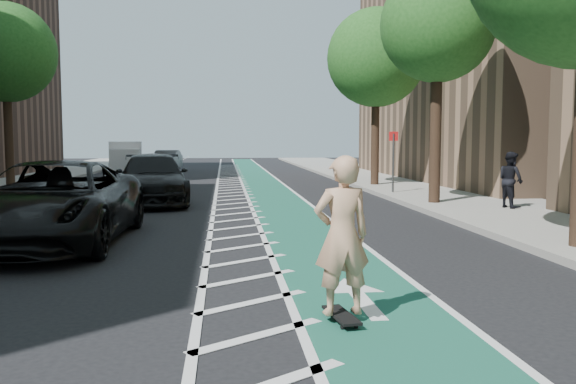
{
  "coord_description": "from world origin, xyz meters",
  "views": [
    {
      "loc": [
        1.14,
        -10.83,
        2.2
      ],
      "look_at": [
        2.45,
        1.68,
        1.1
      ],
      "focal_mm": 38.0,
      "sensor_mm": 36.0,
      "label": 1
    }
  ],
  "objects": [
    {
      "name": "skateboarder",
      "position": [
        2.52,
        -3.79,
        1.06
      ],
      "size": [
        0.75,
        0.55,
        1.9
      ],
      "primitive_type": "imported",
      "rotation": [
        0.0,
        0.0,
        3.29
      ],
      "color": "tan",
      "rests_on": "skateboard"
    },
    {
      "name": "car_silver",
      "position": [
        -3.35,
        26.65,
        0.71
      ],
      "size": [
        2.07,
        4.3,
        1.42
      ],
      "primitive_type": "imported",
      "rotation": [
        0.0,
        0.0,
        -0.1
      ],
      "color": "#9E9FA3",
      "rests_on": "ground"
    },
    {
      "name": "tree_r_c",
      "position": [
        7.9,
        8.0,
        5.77
      ],
      "size": [
        4.2,
        4.2,
        7.9
      ],
      "color": "#382619",
      "rests_on": "ground"
    },
    {
      "name": "skateboard",
      "position": [
        2.52,
        -3.79,
        0.09
      ],
      "size": [
        0.35,
        0.85,
        0.11
      ],
      "rotation": [
        0.0,
        0.0,
        0.15
      ],
      "color": "black",
      "rests_on": "ground"
    },
    {
      "name": "ground",
      "position": [
        0.0,
        0.0,
        0.0
      ],
      "size": [
        120.0,
        120.0,
        0.0
      ],
      "primitive_type": "plane",
      "color": "black",
      "rests_on": "ground"
    },
    {
      "name": "barrel_b",
      "position": [
        -1.84,
        11.21,
        0.39
      ],
      "size": [
        0.61,
        0.61,
        0.83
      ],
      "color": "#D8510B",
      "rests_on": "ground"
    },
    {
      "name": "barrel_a",
      "position": [
        -2.2,
        4.99,
        0.47
      ],
      "size": [
        0.72,
        0.72,
        0.99
      ],
      "color": "#D9570B",
      "rests_on": "ground"
    },
    {
      "name": "box_truck",
      "position": [
        -5.9,
        33.9,
        0.92
      ],
      "size": [
        2.66,
        5.02,
        2.0
      ],
      "rotation": [
        0.0,
        0.0,
        0.12
      ],
      "color": "white",
      "rests_on": "ground"
    },
    {
      "name": "pedestrian",
      "position": [
        9.62,
        6.46,
        0.99
      ],
      "size": [
        0.8,
        0.93,
        1.67
      ],
      "primitive_type": "imported",
      "rotation": [
        0.0,
        0.0,
        1.79
      ],
      "color": "black",
      "rests_on": "sidewalk_right"
    },
    {
      "name": "sidewalk_right",
      "position": [
        9.5,
        10.0,
        0.07
      ],
      "size": [
        5.0,
        90.0,
        0.15
      ],
      "primitive_type": "cube",
      "color": "gray",
      "rests_on": "ground"
    },
    {
      "name": "suv_far",
      "position": [
        -1.3,
        10.24,
        0.83
      ],
      "size": [
        2.96,
        5.96,
        1.66
      ],
      "primitive_type": "imported",
      "rotation": [
        0.0,
        0.0,
        0.11
      ],
      "color": "black",
      "rests_on": "ground"
    },
    {
      "name": "bike_lane",
      "position": [
        3.0,
        10.0,
        0.01
      ],
      "size": [
        2.0,
        90.0,
        0.01
      ],
      "primitive_type": "cube",
      "color": "#185545",
      "rests_on": "ground"
    },
    {
      "name": "barrel_c",
      "position": [
        -2.4,
        19.0,
        0.42
      ],
      "size": [
        0.65,
        0.65,
        0.89
      ],
      "color": "orange",
      "rests_on": "ground"
    },
    {
      "name": "buffer_strip",
      "position": [
        1.5,
        10.0,
        0.01
      ],
      "size": [
        1.4,
        90.0,
        0.01
      ],
      "primitive_type": "cube",
      "color": "silver",
      "rests_on": "ground"
    },
    {
      "name": "car_grey",
      "position": [
        -2.8,
        31.63,
        0.71
      ],
      "size": [
        1.94,
        4.44,
        1.42
      ],
      "primitive_type": "imported",
      "rotation": [
        0.0,
        0.0,
        -0.1
      ],
      "color": "#57585C",
      "rests_on": "ground"
    },
    {
      "name": "tree_r_d",
      "position": [
        7.9,
        16.0,
        5.77
      ],
      "size": [
        4.2,
        4.2,
        7.9
      ],
      "color": "#382619",
      "rests_on": "ground"
    },
    {
      "name": "suv_near",
      "position": [
        -2.4,
        2.17,
        0.87
      ],
      "size": [
        3.06,
        6.35,
        1.74
      ],
      "primitive_type": "imported",
      "rotation": [
        0.0,
        0.0,
        -0.03
      ],
      "color": "black",
      "rests_on": "ground"
    },
    {
      "name": "curb_right",
      "position": [
        7.05,
        10.0,
        0.08
      ],
      "size": [
        0.12,
        90.0,
        0.16
      ],
      "primitive_type": "cube",
      "color": "gray",
      "rests_on": "ground"
    },
    {
      "name": "sign_post",
      "position": [
        7.6,
        12.0,
        1.35
      ],
      "size": [
        0.35,
        0.08,
        2.47
      ],
      "color": "#4C4C4C",
      "rests_on": "ground"
    },
    {
      "name": "tree_l_d",
      "position": [
        -7.9,
        16.0,
        5.77
      ],
      "size": [
        4.2,
        4.2,
        7.9
      ],
      "color": "#382619",
      "rests_on": "ground"
    }
  ]
}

